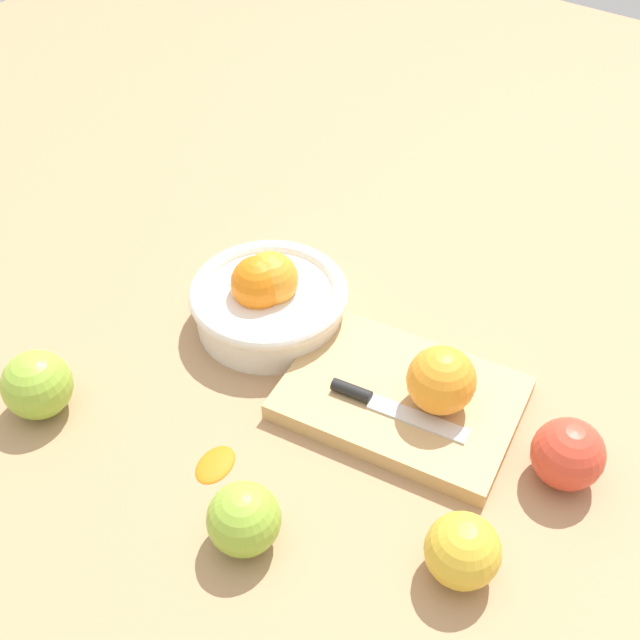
# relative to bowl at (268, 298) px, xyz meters

# --- Properties ---
(ground_plane) EXTENTS (2.40, 2.40, 0.00)m
(ground_plane) POSITION_rel_bowl_xyz_m (0.13, -0.06, -0.04)
(ground_plane) COLOR tan
(bowl) EXTENTS (0.19, 0.19, 0.10)m
(bowl) POSITION_rel_bowl_xyz_m (0.00, 0.00, 0.00)
(bowl) COLOR white
(bowl) RESTS_ON ground_plane
(cutting_board) EXTENTS (0.28, 0.21, 0.02)m
(cutting_board) POSITION_rel_bowl_xyz_m (0.20, -0.02, -0.03)
(cutting_board) COLOR tan
(cutting_board) RESTS_ON ground_plane
(orange_on_board) EXTENTS (0.07, 0.07, 0.07)m
(orange_on_board) POSITION_rel_bowl_xyz_m (0.24, -0.01, 0.02)
(orange_on_board) COLOR orange
(orange_on_board) RESTS_ON cutting_board
(knife) EXTENTS (0.16, 0.04, 0.01)m
(knife) POSITION_rel_bowl_xyz_m (0.19, -0.05, -0.01)
(knife) COLOR silver
(knife) RESTS_ON cutting_board
(apple_front_right) EXTENTS (0.07, 0.07, 0.07)m
(apple_front_right) POSITION_rel_bowl_xyz_m (0.35, -0.16, -0.00)
(apple_front_right) COLOR gold
(apple_front_right) RESTS_ON ground_plane
(apple_front_left) EXTENTS (0.08, 0.08, 0.08)m
(apple_front_left) POSITION_rel_bowl_xyz_m (-0.12, -0.25, -0.00)
(apple_front_left) COLOR #8EB738
(apple_front_left) RESTS_ON ground_plane
(apple_front_right_2) EXTENTS (0.07, 0.07, 0.07)m
(apple_front_right_2) POSITION_rel_bowl_xyz_m (0.17, -0.25, -0.00)
(apple_front_right_2) COLOR #8EB738
(apple_front_right_2) RESTS_ON ground_plane
(apple_back_right) EXTENTS (0.07, 0.07, 0.07)m
(apple_back_right) POSITION_rel_bowl_xyz_m (0.38, -0.01, -0.00)
(apple_back_right) COLOR #D6422D
(apple_back_right) RESTS_ON ground_plane
(citrus_peel) EXTENTS (0.04, 0.06, 0.01)m
(citrus_peel) POSITION_rel_bowl_xyz_m (0.09, -0.20, -0.03)
(citrus_peel) COLOR orange
(citrus_peel) RESTS_ON ground_plane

